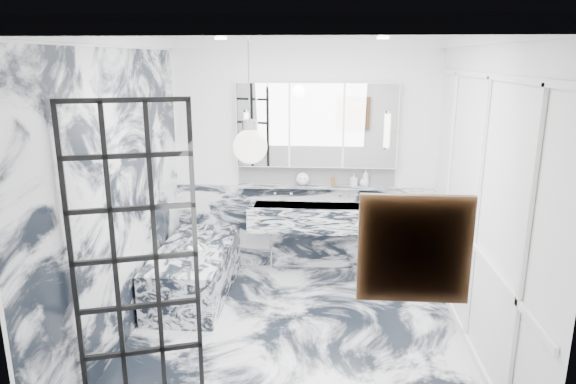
# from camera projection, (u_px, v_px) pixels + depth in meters

# --- Properties ---
(floor) EXTENTS (3.60, 3.60, 0.00)m
(floor) POSITION_uv_depth(u_px,v_px,m) (294.00, 339.00, 4.88)
(floor) COLOR silver
(floor) RESTS_ON ground
(ceiling) EXTENTS (3.60, 3.60, 0.00)m
(ceiling) POSITION_uv_depth(u_px,v_px,m) (295.00, 32.00, 4.17)
(ceiling) COLOR white
(ceiling) RESTS_ON wall_back
(wall_back) EXTENTS (3.60, 0.00, 3.60)m
(wall_back) POSITION_uv_depth(u_px,v_px,m) (304.00, 159.00, 6.26)
(wall_back) COLOR white
(wall_back) RESTS_ON floor
(wall_front) EXTENTS (3.60, 0.00, 3.60)m
(wall_front) POSITION_uv_depth(u_px,v_px,m) (274.00, 285.00, 2.79)
(wall_front) COLOR white
(wall_front) RESTS_ON floor
(wall_left) EXTENTS (0.00, 3.60, 3.60)m
(wall_left) POSITION_uv_depth(u_px,v_px,m) (119.00, 194.00, 4.64)
(wall_left) COLOR white
(wall_left) RESTS_ON floor
(wall_right) EXTENTS (0.00, 3.60, 3.60)m
(wall_right) POSITION_uv_depth(u_px,v_px,m) (480.00, 201.00, 4.41)
(wall_right) COLOR white
(wall_right) RESTS_ON floor
(marble_clad_back) EXTENTS (3.18, 0.05, 1.05)m
(marble_clad_back) POSITION_uv_depth(u_px,v_px,m) (303.00, 227.00, 6.46)
(marble_clad_back) COLOR silver
(marble_clad_back) RESTS_ON floor
(marble_clad_left) EXTENTS (0.02, 3.56, 2.68)m
(marble_clad_left) POSITION_uv_depth(u_px,v_px,m) (121.00, 200.00, 4.66)
(marble_clad_left) COLOR silver
(marble_clad_left) RESTS_ON floor
(panel_molding) EXTENTS (0.03, 3.40, 2.30)m
(panel_molding) POSITION_uv_depth(u_px,v_px,m) (477.00, 212.00, 4.44)
(panel_molding) COLOR white
(panel_molding) RESTS_ON floor
(soap_bottle_a) EXTENTS (0.09, 0.09, 0.21)m
(soap_bottle_a) POSITION_uv_depth(u_px,v_px,m) (366.00, 178.00, 6.17)
(soap_bottle_a) COLOR #8C5919
(soap_bottle_a) RESTS_ON ledge
(soap_bottle_b) EXTENTS (0.09, 0.09, 0.15)m
(soap_bottle_b) POSITION_uv_depth(u_px,v_px,m) (354.00, 180.00, 6.19)
(soap_bottle_b) COLOR #4C4C51
(soap_bottle_b) RESTS_ON ledge
(soap_bottle_c) EXTENTS (0.12, 0.12, 0.13)m
(soap_bottle_c) POSITION_uv_depth(u_px,v_px,m) (364.00, 181.00, 6.18)
(soap_bottle_c) COLOR silver
(soap_bottle_c) RESTS_ON ledge
(face_pot) EXTENTS (0.16, 0.16, 0.16)m
(face_pot) POSITION_uv_depth(u_px,v_px,m) (303.00, 179.00, 6.23)
(face_pot) COLOR white
(face_pot) RESTS_ON ledge
(amber_bottle) EXTENTS (0.04, 0.04, 0.10)m
(amber_bottle) POSITION_uv_depth(u_px,v_px,m) (333.00, 182.00, 6.21)
(amber_bottle) COLOR #8C5919
(amber_bottle) RESTS_ON ledge
(flower_vase) EXTENTS (0.08, 0.08, 0.12)m
(flower_vase) POSITION_uv_depth(u_px,v_px,m) (195.00, 263.00, 5.13)
(flower_vase) COLOR silver
(flower_vase) RESTS_ON bathtub
(crittall_door) EXTENTS (0.85, 0.31, 2.32)m
(crittall_door) POSITION_uv_depth(u_px,v_px,m) (135.00, 259.00, 3.79)
(crittall_door) COLOR black
(crittall_door) RESTS_ON floor
(artwork) EXTENTS (0.50, 0.05, 0.50)m
(artwork) POSITION_uv_depth(u_px,v_px,m) (414.00, 249.00, 2.72)
(artwork) COLOR #B33F12
(artwork) RESTS_ON wall_front
(pendant_light) EXTENTS (0.22, 0.22, 0.22)m
(pendant_light) POSITION_uv_depth(u_px,v_px,m) (250.00, 147.00, 3.26)
(pendant_light) COLOR white
(pendant_light) RESTS_ON ceiling
(trough_sink) EXTENTS (1.60, 0.45, 0.30)m
(trough_sink) POSITION_uv_depth(u_px,v_px,m) (315.00, 217.00, 6.18)
(trough_sink) COLOR silver
(trough_sink) RESTS_ON wall_back
(ledge) EXTENTS (1.90, 0.14, 0.04)m
(ledge) POSITION_uv_depth(u_px,v_px,m) (316.00, 187.00, 6.26)
(ledge) COLOR silver
(ledge) RESTS_ON wall_back
(subway_tile) EXTENTS (1.90, 0.03, 0.23)m
(subway_tile) POSITION_uv_depth(u_px,v_px,m) (316.00, 175.00, 6.28)
(subway_tile) COLOR white
(subway_tile) RESTS_ON wall_back
(mirror_cabinet) EXTENTS (1.90, 0.16, 1.00)m
(mirror_cabinet) POSITION_uv_depth(u_px,v_px,m) (317.00, 125.00, 6.07)
(mirror_cabinet) COLOR white
(mirror_cabinet) RESTS_ON wall_back
(sconce_left) EXTENTS (0.07, 0.07, 0.40)m
(sconce_left) POSITION_uv_depth(u_px,v_px,m) (247.00, 129.00, 6.05)
(sconce_left) COLOR white
(sconce_left) RESTS_ON mirror_cabinet
(sconce_right) EXTENTS (0.07, 0.07, 0.40)m
(sconce_right) POSITION_uv_depth(u_px,v_px,m) (387.00, 130.00, 5.93)
(sconce_right) COLOR white
(sconce_right) RESTS_ON mirror_cabinet
(bathtub) EXTENTS (0.75, 1.65, 0.55)m
(bathtub) POSITION_uv_depth(u_px,v_px,m) (195.00, 271.00, 5.76)
(bathtub) COLOR silver
(bathtub) RESTS_ON floor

